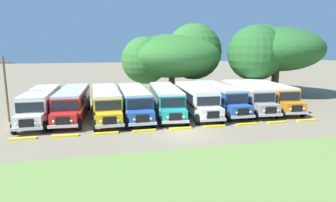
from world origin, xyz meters
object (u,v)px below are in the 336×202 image
at_px(parked_bus_slot_8, 269,94).
at_px(secondary_tree, 270,51).
at_px(parked_bus_slot_7, 246,95).
at_px(broad_shade_tree, 174,55).
at_px(utility_pole, 6,87).
at_px(parked_bus_slot_2, 106,102).
at_px(parked_bus_slot_5, 196,98).
at_px(parked_bus_slot_0, 41,103).
at_px(parked_bus_slot_4, 166,99).
at_px(parked_bus_slot_1, 73,102).
at_px(parked_bus_slot_3, 134,101).
at_px(parked_bus_slot_6, 219,96).

xyz_separation_m(parked_bus_slot_8, secondary_tree, (5.14, 8.52, 4.87)).
xyz_separation_m(parked_bus_slot_7, broad_shade_tree, (-5.32, 12.71, 4.15)).
bearing_deg(utility_pole, parked_bus_slot_7, 0.94).
xyz_separation_m(parked_bus_slot_2, parked_bus_slot_5, (9.49, -0.05, 0.00)).
distance_m(parked_bus_slot_0, parked_bus_slot_4, 12.44).
height_order(parked_bus_slot_1, parked_bus_slot_2, same).
distance_m(parked_bus_slot_3, parked_bus_slot_8, 15.81).
relative_size(parked_bus_slot_7, secondary_tree, 0.75).
height_order(secondary_tree, utility_pole, secondary_tree).
bearing_deg(parked_bus_slot_5, parked_bus_slot_7, 97.74).
relative_size(parked_bus_slot_0, parked_bus_slot_4, 0.99).
bearing_deg(broad_shade_tree, parked_bus_slot_8, -56.62).
bearing_deg(parked_bus_slot_3, utility_pole, -91.12).
bearing_deg(parked_bus_slot_3, parked_bus_slot_6, 91.76).
height_order(parked_bus_slot_0, parked_bus_slot_6, same).
bearing_deg(parked_bus_slot_3, parked_bus_slot_7, 91.33).
distance_m(parked_bus_slot_7, parked_bus_slot_8, 2.98).
bearing_deg(parked_bus_slot_6, parked_bus_slot_7, 90.40).
distance_m(parked_bus_slot_1, broad_shade_tree, 18.91).
bearing_deg(parked_bus_slot_7, parked_bus_slot_1, -86.99).
bearing_deg(parked_bus_slot_1, parked_bus_slot_6, 91.82).
relative_size(parked_bus_slot_2, parked_bus_slot_7, 1.00).
bearing_deg(parked_bus_slot_2, parked_bus_slot_3, 88.23).
distance_m(parked_bus_slot_1, parked_bus_slot_3, 6.15).
bearing_deg(parked_bus_slot_2, parked_bus_slot_8, 89.99).
bearing_deg(utility_pole, parked_bus_slot_8, 1.09).
xyz_separation_m(parked_bus_slot_2, utility_pole, (-9.03, 0.07, 1.74)).
distance_m(parked_bus_slot_1, parked_bus_slot_7, 18.93).
distance_m(parked_bus_slot_0, parked_bus_slot_8, 24.86).
distance_m(parked_bus_slot_4, parked_bus_slot_5, 3.30).
height_order(parked_bus_slot_0, parked_bus_slot_1, same).
relative_size(parked_bus_slot_6, parked_bus_slot_7, 0.99).
xyz_separation_m(broad_shade_tree, secondary_tree, (13.43, -4.06, 0.72)).
height_order(parked_bus_slot_1, parked_bus_slot_4, same).
distance_m(parked_bus_slot_0, parked_bus_slot_6, 18.56).
bearing_deg(parked_bus_slot_4, utility_pole, -86.03).
relative_size(parked_bus_slot_0, broad_shade_tree, 0.70).
bearing_deg(parked_bus_slot_0, parked_bus_slot_3, 86.57).
bearing_deg(parked_bus_slot_7, parked_bus_slot_5, -81.30).
bearing_deg(parked_bus_slot_5, parked_bus_slot_8, 96.90).
height_order(parked_bus_slot_5, utility_pole, utility_pole).
height_order(parked_bus_slot_2, parked_bus_slot_6, same).
distance_m(parked_bus_slot_8, broad_shade_tree, 15.64).
relative_size(parked_bus_slot_3, parked_bus_slot_8, 0.99).
bearing_deg(parked_bus_slot_7, parked_bus_slot_2, -84.44).
bearing_deg(parked_bus_slot_3, secondary_tree, 112.75).
bearing_deg(parked_bus_slot_5, utility_pole, -87.54).
relative_size(parked_bus_slot_2, parked_bus_slot_6, 1.00).
xyz_separation_m(parked_bus_slot_0, broad_shade_tree, (16.57, 12.57, 4.15)).
relative_size(secondary_tree, utility_pole, 2.36).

